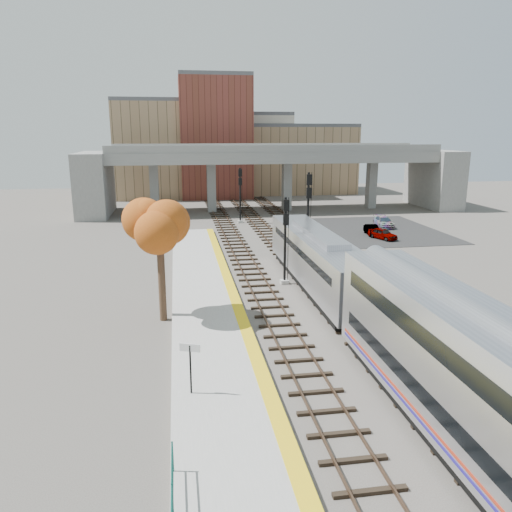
{
  "coord_description": "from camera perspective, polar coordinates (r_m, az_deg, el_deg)",
  "views": [
    {
      "loc": [
        -8.94,
        -26.49,
        11.23
      ],
      "look_at": [
        -3.44,
        8.01,
        2.5
      ],
      "focal_mm": 35.0,
      "sensor_mm": 36.0,
      "label": 1
    }
  ],
  "objects": [
    {
      "name": "ground",
      "position": [
        30.13,
        8.99,
        -8.04
      ],
      "size": [
        160.0,
        160.0,
        0.0
      ],
      "primitive_type": "plane",
      "color": "#47423D",
      "rests_on": "ground"
    },
    {
      "name": "car_c",
      "position": [
        62.17,
        14.39,
        3.8
      ],
      "size": [
        2.22,
        4.46,
        1.25
      ],
      "primitive_type": "imported",
      "rotation": [
        0.0,
        0.0,
        -0.11
      ],
      "color": "#99999E",
      "rests_on": "parking_lot"
    },
    {
      "name": "platform",
      "position": [
        28.75,
        -5.04,
        -8.64
      ],
      "size": [
        4.5,
        60.0,
        0.35
      ],
      "primitive_type": "cube",
      "color": "#9E9E99",
      "rests_on": "ground"
    },
    {
      "name": "locomotive",
      "position": [
        36.47,
        7.05,
        -0.29
      ],
      "size": [
        3.02,
        19.05,
        4.1
      ],
      "color": "#A8AAB2",
      "rests_on": "ground"
    },
    {
      "name": "overpass",
      "position": [
        73.02,
        1.94,
        9.77
      ],
      "size": [
        54.0,
        12.0,
        9.5
      ],
      "color": "slate",
      "rests_on": "ground"
    },
    {
      "name": "yellow_strip",
      "position": [
        28.86,
        -1.25,
        -8.11
      ],
      "size": [
        0.7,
        60.0,
        0.01
      ],
      "primitive_type": "cube",
      "color": "yellow",
      "rests_on": "platform"
    },
    {
      "name": "tree",
      "position": [
        29.74,
        -11.04,
        4.02
      ],
      "size": [
        3.6,
        3.6,
        8.35
      ],
      "color": "#382619",
      "rests_on": "ground"
    },
    {
      "name": "signal_mast_mid",
      "position": [
        46.49,
        5.97,
        4.89
      ],
      "size": [
        0.6,
        0.64,
        7.65
      ],
      "color": "#9E9E99",
      "rests_on": "ground"
    },
    {
      "name": "parking_lot",
      "position": [
        60.18,
        13.55,
        2.9
      ],
      "size": [
        14.0,
        18.0,
        0.04
      ],
      "primitive_type": "cube",
      "color": "black",
      "rests_on": "ground"
    },
    {
      "name": "car_a",
      "position": [
        55.07,
        14.29,
        2.49
      ],
      "size": [
        2.6,
        3.68,
        1.16
      ],
      "primitive_type": "imported",
      "rotation": [
        0.0,
        0.0,
        0.4
      ],
      "color": "#99999E",
      "rests_on": "parking_lot"
    },
    {
      "name": "buildings_far",
      "position": [
        93.68,
        -2.86,
        11.97
      ],
      "size": [
        43.0,
        21.0,
        20.6
      ],
      "color": "#997B59",
      "rests_on": "ground"
    },
    {
      "name": "tracks",
      "position": [
        41.74,
        4.97,
        -1.52
      ],
      "size": [
        10.7,
        95.0,
        0.25
      ],
      "color": "black",
      "rests_on": "ground"
    },
    {
      "name": "station_sign",
      "position": [
        21.59,
        -7.53,
        -11.48
      ],
      "size": [
        0.86,
        0.36,
        2.27
      ],
      "rotation": [
        0.0,
        0.0,
        -0.36
      ],
      "color": "black",
      "rests_on": "platform"
    },
    {
      "name": "signal_mast_near",
      "position": [
        37.14,
        3.36,
        1.48
      ],
      "size": [
        0.6,
        0.64,
        6.59
      ],
      "color": "#9E9E99",
      "rests_on": "ground"
    },
    {
      "name": "car_b",
      "position": [
        56.99,
        13.13,
        2.92
      ],
      "size": [
        1.6,
        3.54,
        1.13
      ],
      "primitive_type": "imported",
      "rotation": [
        0.0,
        0.0,
        -0.12
      ],
      "color": "#99999E",
      "rests_on": "parking_lot"
    },
    {
      "name": "signal_mast_far",
      "position": [
        62.77,
        -1.82,
        6.84
      ],
      "size": [
        0.6,
        0.64,
        6.88
      ],
      "color": "#9E9E99",
      "rests_on": "ground"
    }
  ]
}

